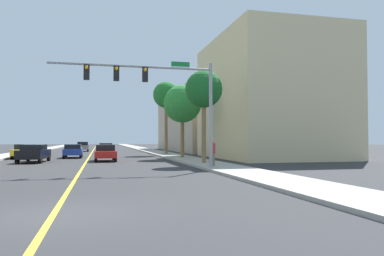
{
  "coord_description": "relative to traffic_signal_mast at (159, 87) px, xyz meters",
  "views": [
    {
      "loc": [
        1.09,
        -9.69,
        1.82
      ],
      "look_at": [
        9.25,
        23.69,
        2.86
      ],
      "focal_mm": 35.23,
      "sensor_mm": 36.0,
      "label": 1
    }
  ],
  "objects": [
    {
      "name": "ground",
      "position": [
        -4.37,
        30.19,
        -4.83
      ],
      "size": [
        192.0,
        192.0,
        0.0
      ],
      "primitive_type": "plane",
      "color": "#2D2D30"
    },
    {
      "name": "sidewalk_left",
      "position": [
        -12.91,
        30.19,
        -4.75
      ],
      "size": [
        2.9,
        168.0,
        0.15
      ],
      "primitive_type": "cube",
      "color": "#9E9B93",
      "rests_on": "ground"
    },
    {
      "name": "sidewalk_right",
      "position": [
        4.18,
        30.19,
        -4.75
      ],
      "size": [
        2.9,
        168.0,
        0.15
      ],
      "primitive_type": "cube",
      "color": "#9E9B93",
      "rests_on": "ground"
    },
    {
      "name": "lane_marking_center",
      "position": [
        -4.37,
        30.19,
        -4.82
      ],
      "size": [
        0.16,
        144.0,
        0.01
      ],
      "primitive_type": "cube",
      "color": "yellow",
      "rests_on": "ground"
    },
    {
      "name": "building_right_near",
      "position": [
        12.97,
        12.92,
        1.06
      ],
      "size": [
        10.63,
        15.36,
        11.78
      ],
      "primitive_type": "cube",
      "color": "beige",
      "rests_on": "ground"
    },
    {
      "name": "building_right_far",
      "position": [
        14.24,
        36.9,
        -0.22
      ],
      "size": [
        13.17,
        27.99,
        9.2
      ],
      "primitive_type": "cube",
      "color": "tan",
      "rests_on": "ground"
    },
    {
      "name": "traffic_signal_mast",
      "position": [
        0.0,
        0.0,
        0.0
      ],
      "size": [
        9.34,
        0.36,
        6.23
      ],
      "color": "gray",
      "rests_on": "sidewalk_right"
    },
    {
      "name": "palm_near",
      "position": [
        3.93,
        4.42,
        0.53
      ],
      "size": [
        2.68,
        2.68,
        6.62
      ],
      "color": "brown",
      "rests_on": "sidewalk_right"
    },
    {
      "name": "palm_mid",
      "position": [
        4.28,
        13.26,
        0.33
      ],
      "size": [
        3.6,
        3.6,
        6.85
      ],
      "color": "brown",
      "rests_on": "sidewalk_right"
    },
    {
      "name": "palm_far",
      "position": [
        4.25,
        22.09,
        2.14
      ],
      "size": [
        3.1,
        3.1,
        8.47
      ],
      "color": "brown",
      "rests_on": "sidewalk_right"
    },
    {
      "name": "car_blue",
      "position": [
        -5.85,
        17.32,
        -4.11
      ],
      "size": [
        1.8,
        4.23,
        1.34
      ],
      "rotation": [
        0.0,
        0.0,
        0.02
      ],
      "color": "#1E389E",
      "rests_on": "ground"
    },
    {
      "name": "car_gray",
      "position": [
        -5.84,
        37.83,
        -4.08
      ],
      "size": [
        1.89,
        4.13,
        1.45
      ],
      "rotation": [
        0.0,
        0.0,
        0.04
      ],
      "color": "slate",
      "rests_on": "ground"
    },
    {
      "name": "car_yellow",
      "position": [
        -10.21,
        17.03,
        -4.12
      ],
      "size": [
        1.81,
        4.15,
        1.36
      ],
      "rotation": [
        0.0,
        0.0,
        3.14
      ],
      "color": "gold",
      "rests_on": "ground"
    },
    {
      "name": "car_silver",
      "position": [
        -2.6,
        28.74,
        -4.11
      ],
      "size": [
        1.95,
        4.47,
        1.34
      ],
      "rotation": [
        0.0,
        0.0,
        0.04
      ],
      "color": "#BCBCC1",
      "rests_on": "ground"
    },
    {
      "name": "car_red",
      "position": [
        -2.85,
        10.8,
        -4.12
      ],
      "size": [
        1.8,
        4.0,
        1.37
      ],
      "rotation": [
        0.0,
        0.0,
        0.02
      ],
      "color": "red",
      "rests_on": "ground"
    },
    {
      "name": "car_black",
      "position": [
        -8.37,
        10.5,
        -4.08
      ],
      "size": [
        2.04,
        4.64,
        1.41
      ],
      "rotation": [
        0.0,
        0.0,
        -0.05
      ],
      "color": "black",
      "rests_on": "ground"
    },
    {
      "name": "pedestrian",
      "position": [
        3.56,
        1.11,
        -3.87
      ],
      "size": [
        0.38,
        0.38,
        1.63
      ],
      "rotation": [
        0.0,
        0.0,
        1.2
      ],
      "color": "#726651",
      "rests_on": "sidewalk_right"
    }
  ]
}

